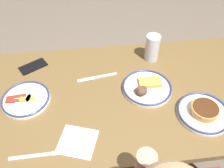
{
  "coord_description": "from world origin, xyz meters",
  "views": [
    {
      "loc": [
        0.16,
        0.79,
        1.64
      ],
      "look_at": [
        0.06,
        -0.04,
        0.78
      ],
      "focal_mm": 38.86,
      "sensor_mm": 36.0,
      "label": 1
    }
  ],
  "objects": [
    {
      "name": "ground_plane",
      "position": [
        0.0,
        0.0,
        0.0
      ],
      "size": [
        6.0,
        6.0,
        0.0
      ],
      "primitive_type": "plane",
      "color": "#6D6154"
    },
    {
      "name": "dining_table",
      "position": [
        0.0,
        0.0,
        0.63
      ],
      "size": [
        1.4,
        0.76,
        0.75
      ],
      "color": "brown",
      "rests_on": "ground_plane"
    },
    {
      "name": "plate_near_main",
      "position": [
        -0.11,
        -0.0,
        0.77
      ],
      "size": [
        0.25,
        0.25,
        0.05
      ],
      "color": "silver",
      "rests_on": "dining_table"
    },
    {
      "name": "plate_center_pancakes",
      "position": [
        -0.33,
        0.18,
        0.77
      ],
      "size": [
        0.24,
        0.24,
        0.05
      ],
      "color": "white",
      "rests_on": "dining_table"
    },
    {
      "name": "plate_far_companion",
      "position": [
        0.48,
        -0.01,
        0.76
      ],
      "size": [
        0.23,
        0.23,
        0.04
      ],
      "color": "white",
      "rests_on": "dining_table"
    },
    {
      "name": "drinking_glass",
      "position": [
        -0.19,
        -0.24,
        0.82
      ],
      "size": [
        0.08,
        0.08,
        0.15
      ],
      "color": "silver",
      "rests_on": "dining_table"
    },
    {
      "name": "cell_phone",
      "position": [
        0.47,
        -0.25,
        0.75
      ],
      "size": [
        0.16,
        0.13,
        0.01
      ],
      "primitive_type": "cube",
      "rotation": [
        0.0,
        0.0,
        0.53
      ],
      "color": "black",
      "rests_on": "dining_table"
    },
    {
      "name": "paper_napkin",
      "position": [
        0.24,
        0.25,
        0.75
      ],
      "size": [
        0.19,
        0.18,
        0.0
      ],
      "primitive_type": "cube",
      "rotation": [
        0.0,
        0.0,
        -0.33
      ],
      "color": "white",
      "rests_on": "dining_table"
    },
    {
      "name": "fork_near",
      "position": [
        0.41,
        0.29,
        0.75
      ],
      "size": [
        0.2,
        0.02,
        0.01
      ],
      "color": "silver",
      "rests_on": "dining_table"
    },
    {
      "name": "butter_knife",
      "position": [
        0.13,
        -0.12,
        0.75
      ],
      "size": [
        0.21,
        0.05,
        0.01
      ],
      "color": "silver",
      "rests_on": "dining_table"
    }
  ]
}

